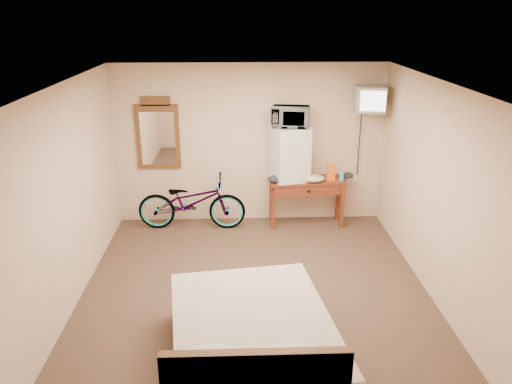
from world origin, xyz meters
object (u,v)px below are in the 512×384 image
Objects in this scene: blue_cup at (342,176)px; mini_fridge at (290,153)px; bed at (253,344)px; microwave at (291,117)px; bicycle at (192,202)px; crt_television at (370,99)px; wall_mirror at (158,134)px; desk at (307,188)px.

mini_fridge is at bearing 174.05° from blue_cup.
microwave is at bearing 78.83° from bed.
bicycle is 0.78× the size of bed.
crt_television is at bearing 8.20° from microwave.
bed is (-0.68, -3.43, -0.87)m from mini_fridge.
mini_fridge is 0.50× the size of bicycle.
bed is at bearing -69.83° from wall_mirror.
crt_television reaches higher than mini_fridge.
blue_cup is 1.23m from crt_television.
bed is at bearing -113.86° from blue_cup.
blue_cup is at bearing -171.71° from crt_television.
mini_fridge is 0.74× the size of wall_mirror.
mini_fridge is (-0.28, 0.05, 0.55)m from desk.
wall_mirror is at bearing 59.36° from bicycle.
bed reaches higher than desk.
wall_mirror reaches higher than desk.
mini_fridge is 0.39× the size of bed.
wall_mirror is 0.53× the size of bed.
wall_mirror is at bearing 173.89° from blue_cup.
blue_cup is 0.12× the size of wall_mirror.
blue_cup is at bearing 66.14° from bed.
crt_television is (1.16, -0.03, 0.83)m from mini_fridge.
microwave is 2.00m from bicycle.
mini_fridge is at bearing -6.18° from wall_mirror.
microwave reaches higher than desk.
mini_fridge is at bearing 178.43° from crt_television.
microwave is 0.33× the size of bicycle.
bicycle is at bearing -178.24° from desk.
blue_cup is at bearing 3.82° from microwave.
microwave is (-0.28, 0.05, 1.12)m from desk.
mini_fridge is 1.69m from bicycle.
microwave is 2.05m from wall_mirror.
bed is (1.34, -3.65, -1.13)m from wall_mirror.
crt_television reaches higher than bed.
microwave is at bearing -6.17° from wall_mirror.
mini_fridge is at bearing 169.97° from desk.
mini_fridge is 1.53× the size of microwave.
microwave is 1.19m from crt_television.
wall_mirror is 1.16m from bicycle.
blue_cup is (0.80, -0.08, -0.92)m from microwave.
bed is (-0.96, -3.38, -0.32)m from desk.
bicycle reaches higher than desk.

